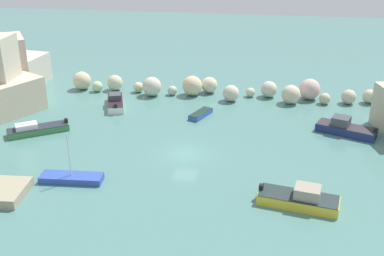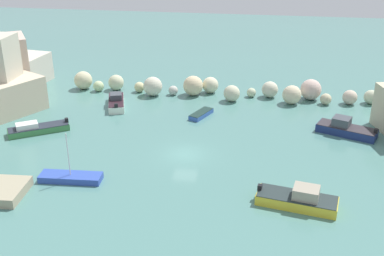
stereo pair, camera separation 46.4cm
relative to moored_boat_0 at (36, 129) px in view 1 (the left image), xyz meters
The scene contains 8 objects.
cove_water 17.78m from the moored_boat_0, ahead, with size 160.00×160.00×0.00m, color slate.
rock_breakwater 24.39m from the moored_boat_0, 38.83° to the left, with size 41.62×5.13×2.78m.
moored_boat_0 is the anchor object (origin of this frame).
moored_boat_1 30.64m from the moored_boat_0, 20.41° to the right, with size 7.05×3.57×1.88m.
moored_boat_2 19.40m from the moored_boat_0, 23.84° to the left, with size 2.70×4.07×0.59m.
moored_boat_3 11.42m from the moored_boat_0, 55.90° to the left, with size 3.56×6.01×1.66m.
moored_boat_4 34.97m from the moored_boat_0, ahead, with size 6.88×4.58×1.91m.
moored_boat_5 12.59m from the moored_boat_0, 50.39° to the right, with size 5.86×2.12×4.81m.
Camera 1 is at (7.33, -43.60, 22.35)m, focal length 44.75 mm.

